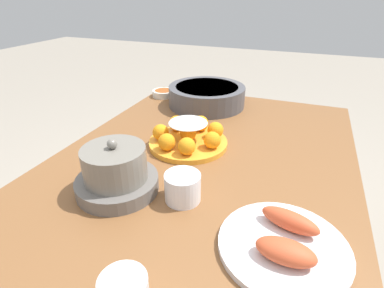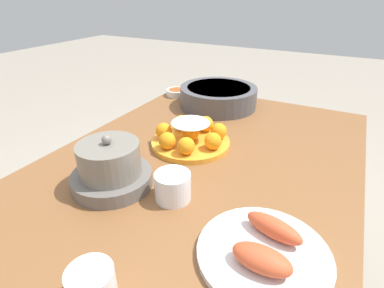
% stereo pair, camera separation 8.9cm
% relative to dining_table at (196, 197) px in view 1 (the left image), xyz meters
% --- Properties ---
extents(dining_table, '(1.33, 0.86, 0.75)m').
position_rel_dining_table_xyz_m(dining_table, '(0.00, 0.00, 0.00)').
color(dining_table, brown).
rests_on(dining_table, ground_plane).
extents(cake_plate, '(0.25, 0.25, 0.09)m').
position_rel_dining_table_xyz_m(cake_plate, '(0.12, 0.07, 0.13)').
color(cake_plate, gold).
rests_on(cake_plate, dining_table).
extents(serving_bowl, '(0.32, 0.32, 0.08)m').
position_rel_dining_table_xyz_m(serving_bowl, '(0.49, 0.14, 0.15)').
color(serving_bowl, '#4C4C51').
rests_on(serving_bowl, dining_table).
extents(sauce_bowl, '(0.10, 0.10, 0.03)m').
position_rel_dining_table_xyz_m(sauce_bowl, '(0.53, 0.36, 0.12)').
color(sauce_bowl, silver).
rests_on(sauce_bowl, dining_table).
extents(seafood_platter, '(0.25, 0.25, 0.05)m').
position_rel_dining_table_xyz_m(seafood_platter, '(-0.22, -0.26, 0.12)').
color(seafood_platter, silver).
rests_on(seafood_platter, dining_table).
extents(cup_far, '(0.09, 0.09, 0.07)m').
position_rel_dining_table_xyz_m(cup_far, '(-0.14, -0.02, 0.14)').
color(cup_far, white).
rests_on(cup_far, dining_table).
extents(warming_pot, '(0.20, 0.20, 0.14)m').
position_rel_dining_table_xyz_m(warming_pot, '(-0.17, 0.15, 0.15)').
color(warming_pot, '#66605B').
rests_on(warming_pot, dining_table).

